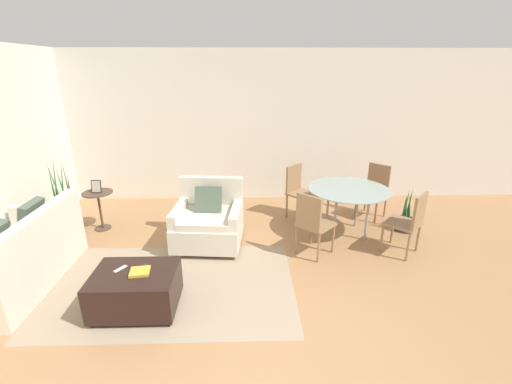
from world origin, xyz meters
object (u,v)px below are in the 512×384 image
(couch, at_px, (16,261))
(dining_chair_far_right, at_px, (375,187))
(tv_remote_primary, at_px, (142,268))
(dining_chair_near_left, at_px, (312,221))
(dining_chair_far_left, at_px, (298,188))
(armchair, at_px, (209,221))
(potted_plant, at_px, (67,216))
(picture_frame, at_px, (96,186))
(book_stack, at_px, (140,272))
(ottoman, at_px, (136,289))
(side_table, at_px, (99,203))
(dining_table, at_px, (348,193))
(tv_remote_secondary, at_px, (120,269))
(potted_plant_small, at_px, (405,220))
(dining_chair_near_right, at_px, (410,220))

(couch, xyz_separation_m, dining_chair_far_right, (4.88, 1.87, 0.21))
(tv_remote_primary, height_order, dining_chair_near_left, dining_chair_near_left)
(couch, distance_m, dining_chair_far_left, 4.03)
(armchair, height_order, potted_plant, potted_plant)
(couch, xyz_separation_m, picture_frame, (0.39, 1.48, 0.41))
(book_stack, relative_size, potted_plant, 0.18)
(book_stack, xyz_separation_m, tv_remote_primary, (-0.01, 0.09, -0.01))
(picture_frame, height_order, dining_chair_far_left, dining_chair_far_left)
(armchair, xyz_separation_m, ottoman, (-0.62, -1.42, -0.11))
(couch, bearing_deg, tv_remote_primary, -14.05)
(side_table, bearing_deg, dining_table, -3.84)
(ottoman, xyz_separation_m, dining_chair_far_right, (3.36, 2.35, 0.28))
(armchair, relative_size, tv_remote_secondary, 6.91)
(couch, height_order, potted_plant_small, couch)
(dining_table, bearing_deg, ottoman, -147.84)
(tv_remote_secondary, bearing_deg, book_stack, -18.76)
(ottoman, distance_m, tv_remote_primary, 0.23)
(tv_remote_primary, height_order, dining_chair_near_right, dining_chair_near_right)
(dining_table, relative_size, dining_chair_far_right, 1.35)
(couch, xyz_separation_m, potted_plant_small, (5.19, 1.28, -0.13))
(book_stack, relative_size, tv_remote_primary, 1.34)
(picture_frame, height_order, dining_chair_near_right, dining_chair_near_right)
(ottoman, relative_size, side_table, 1.39)
(side_table, relative_size, dining_chair_far_left, 0.68)
(tv_remote_primary, distance_m, potted_plant_small, 3.99)
(potted_plant, distance_m, picture_frame, 0.68)
(potted_plant, bearing_deg, tv_remote_primary, -46.92)
(tv_remote_secondary, relative_size, dining_chair_near_left, 0.16)
(dining_chair_near_left, bearing_deg, side_table, 163.98)
(picture_frame, bearing_deg, tv_remote_secondary, -62.66)
(couch, height_order, tv_remote_secondary, couch)
(side_table, bearing_deg, armchair, -16.83)
(picture_frame, bearing_deg, tv_remote_primary, -57.52)
(tv_remote_primary, height_order, tv_remote_secondary, same)
(tv_remote_secondary, xyz_separation_m, dining_chair_near_right, (3.51, 0.97, 0.08))
(side_table, bearing_deg, potted_plant_small, -2.32)
(book_stack, relative_size, dining_table, 0.18)
(potted_plant, distance_m, dining_chair_far_right, 5.01)
(armchair, bearing_deg, ottoman, -113.67)
(ottoman, xyz_separation_m, picture_frame, (-1.13, 1.96, 0.47))
(potted_plant, bearing_deg, dining_chair_far_right, 5.36)
(armchair, bearing_deg, dining_table, 7.52)
(book_stack, bearing_deg, dining_chair_near_left, 27.88)
(ottoman, distance_m, dining_chair_near_right, 3.52)
(ottoman, bearing_deg, armchair, 66.33)
(book_stack, xyz_separation_m, dining_chair_near_right, (3.29, 1.05, 0.07))
(dining_chair_far_right, bearing_deg, dining_table, -135.00)
(dining_chair_near_left, bearing_deg, dining_chair_far_left, 90.00)
(book_stack, height_order, potted_plant_small, potted_plant_small)
(tv_remote_secondary, bearing_deg, dining_chair_far_right, 32.97)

